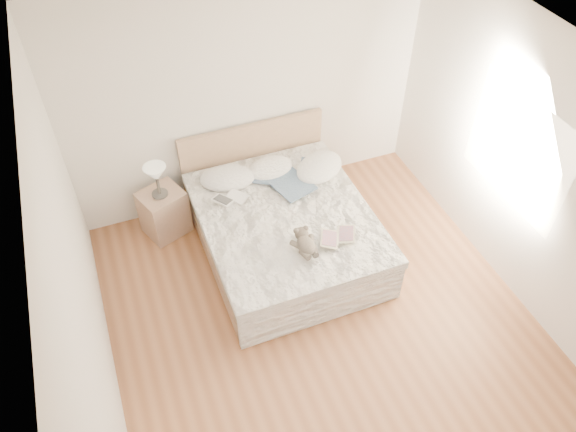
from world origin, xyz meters
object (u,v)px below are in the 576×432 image
object	(u,v)px
bed	(283,228)
nightstand	(164,212)
photo_book	(230,199)
childrens_book	(338,237)
teddy_bear	(306,250)
table_lamp	(156,175)

from	to	relation	value
bed	nightstand	xyz separation A→B (m)	(-1.15, 0.74, -0.03)
photo_book	childrens_book	bearing A→B (deg)	-84.75
childrens_book	teddy_bear	xyz separation A→B (m)	(-0.36, -0.06, 0.02)
table_lamp	nightstand	bearing A→B (deg)	80.94
bed	teddy_bear	xyz separation A→B (m)	(-0.02, -0.66, 0.34)
bed	table_lamp	bearing A→B (deg)	147.67
bed	nightstand	size ratio (longest dim) A/B	3.83
bed	teddy_bear	size ratio (longest dim) A/B	6.84
nightstand	childrens_book	xyz separation A→B (m)	(1.49, -1.34, 0.35)
teddy_bear	photo_book	bearing A→B (deg)	113.55
table_lamp	teddy_bear	size ratio (longest dim) A/B	1.22
table_lamp	photo_book	bearing A→B (deg)	-31.97
bed	photo_book	distance (m)	0.66
childrens_book	teddy_bear	world-z (taller)	teddy_bear
bed	teddy_bear	distance (m)	0.75
bed	table_lamp	size ratio (longest dim) A/B	5.60
bed	photo_book	world-z (taller)	bed
bed	photo_book	size ratio (longest dim) A/B	6.78
table_lamp	teddy_bear	world-z (taller)	table_lamp
table_lamp	teddy_bear	xyz separation A→B (m)	(1.13, -1.39, -0.18)
bed	nightstand	world-z (taller)	bed
nightstand	childrens_book	size ratio (longest dim) A/B	1.52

